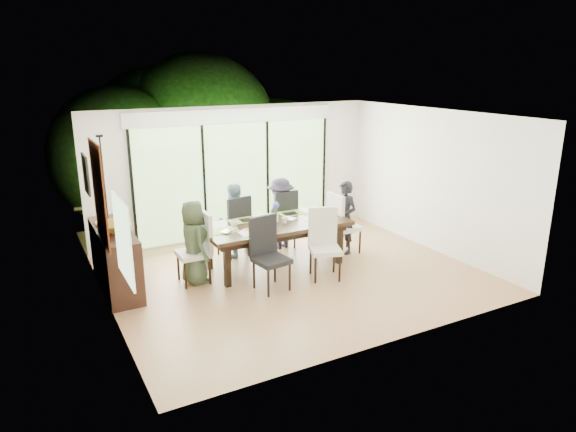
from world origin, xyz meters
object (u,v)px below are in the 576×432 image
person_left_end (194,242)px  bowl (113,227)px  table_top (275,225)px  chair_near_right (325,245)px  laptop (232,231)px  chair_far_right (280,218)px  chair_left_end (193,248)px  person_right_end (345,218)px  vase (276,218)px  cup_c (311,213)px  chair_far_left (233,225)px  chair_near_left (272,255)px  person_far_right (281,213)px  chair_right_end (345,223)px  cup_a (234,223)px  cup_b (285,220)px  sideboard (115,259)px  person_far_left (233,220)px

person_left_end → bowl: (-1.19, 0.25, 0.37)m
table_top → chair_near_right: size_ratio=2.18×
laptop → chair_far_right: bearing=-0.5°
chair_left_end → person_right_end: (2.98, 0.00, 0.10)m
person_left_end → person_right_end: 2.96m
vase → cup_c: vase is taller
chair_far_left → chair_far_right: 1.00m
chair_near_left → person_far_right: 2.00m
chair_far_left → laptop: bearing=55.7°
chair_right_end → chair_near_right: 1.33m
person_far_right → vase: (-0.50, -0.78, 0.18)m
chair_right_end → cup_a: bearing=84.5°
chair_near_left → cup_b: 1.04m
person_right_end → person_far_right: bearing=-146.2°
cup_a → cup_c: same height
person_right_end → laptop: 2.34m
sideboard → chair_left_end: bearing=-16.9°
chair_near_right → person_far_right: person_far_right is taller
chair_left_end → person_left_end: bearing=90.8°
chair_right_end → vase: bearing=86.5°
chair_far_right → chair_near_right: bearing=86.7°
table_top → chair_left_end: (-1.50, 0.00, -0.18)m
chair_far_left → chair_near_left: 1.72m
chair_far_left → chair_left_end: bearing=27.5°
chair_far_right → cup_a: bearing=27.7°
chair_left_end → person_left_end: (0.02, 0.00, 0.10)m
chair_far_left → chair_near_right: bearing=107.4°
chair_far_left → bowl: chair_far_left is taller
table_top → chair_far_right: 1.03m
person_right_end → cup_c: person_right_end is taller
table_top → person_left_end: size_ratio=1.86×
chair_far_right → cup_a: (-1.25, -0.70, 0.27)m
table_top → person_far_left: (-0.45, 0.83, -0.08)m
cup_a → cup_c: 1.50m
person_far_left → sideboard: (-2.22, -0.48, -0.19)m
chair_left_end → chair_right_end: same height
sideboard → chair_near_right: bearing=-21.2°
chair_far_right → cup_b: chair_far_right is taller
vase → laptop: (-0.90, -0.15, -0.05)m
vase → cup_c: size_ratio=0.97×
cup_a → cup_c: (1.50, -0.05, 0.00)m
chair_near_right → cup_a: bearing=159.2°
bowl → chair_near_right: bearing=-19.6°
cup_c → cup_a: bearing=178.1°
vase → sideboard: (-2.72, 0.30, -0.37)m
chair_left_end → chair_right_end: size_ratio=1.00×
chair_left_end → bowl: bearing=-101.5°
person_far_right → cup_b: (-0.40, -0.93, 0.16)m
chair_left_end → person_far_right: person_far_right is taller
person_right_end → person_far_left: (-1.93, 0.83, 0.00)m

